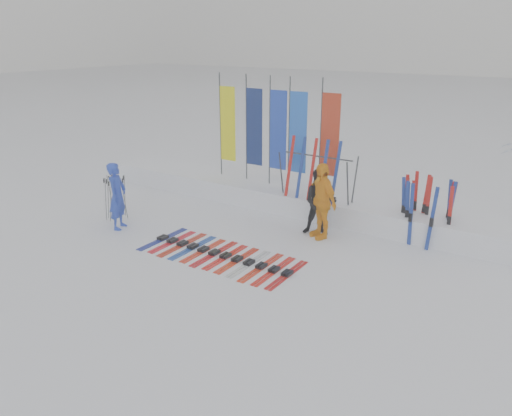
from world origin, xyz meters
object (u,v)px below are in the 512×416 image
Objects in this scene: ski_row at (220,254)px; person_black at (320,202)px; person_yellow at (321,201)px; ski_rack at (318,171)px; person_blue at (117,196)px.

person_black is at bearing 62.03° from ski_row.
person_yellow reaches higher than ski_rack.
person_blue is 5.27m from person_black.
ski_row is at bearing -141.85° from person_black.
person_blue is 0.88× the size of ski_rack.
person_black is at bearing -59.32° from ski_rack.
ski_row is at bearing -101.65° from ski_rack.
person_blue is at bearing -138.69° from ski_rack.
person_yellow is 0.51× the size of ski_row.
person_blue is 1.03× the size of person_black.
person_yellow reaches higher than person_black.
person_black is 0.85× the size of ski_rack.
ski_rack is (0.72, 3.50, 1.35)m from ski_row.
person_black is at bearing -85.02° from person_blue.
person_blue is at bearing -179.39° from ski_row.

